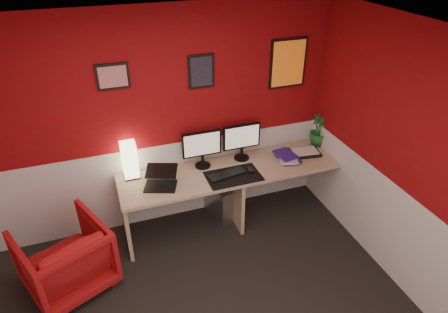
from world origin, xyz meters
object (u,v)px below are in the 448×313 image
shoji_lamp (130,161)px  laptop (160,178)px  monitor_left (202,144)px  pc_tower (220,200)px  desk (234,195)px  armchair (65,258)px  monitor_right (242,137)px  zen_tray (305,152)px  potted_plant (319,130)px

shoji_lamp → laptop: size_ratio=1.21×
monitor_left → pc_tower: (0.19, -0.04, -0.80)m
desk → monitor_left: bearing=150.3°
laptop → armchair: (-1.03, -0.33, -0.49)m
monitor_right → zen_tray: size_ratio=1.66×
potted_plant → desk: bearing=-170.8°
desk → armchair: bearing=-168.3°
shoji_lamp → monitor_left: 0.80m
monitor_left → pc_tower: monitor_left is taller
laptop → monitor_left: bearing=45.2°
monitor_right → pc_tower: (-0.29, -0.06, -0.80)m
laptop → monitor_left: monitor_left is taller
desk → pc_tower: (-0.13, 0.14, -0.14)m
pc_tower → armchair: 1.84m
monitor_left → shoji_lamp: bearing=176.3°
monitor_left → potted_plant: (1.51, 0.01, -0.09)m
monitor_right → pc_tower: bearing=-169.1°
pc_tower → desk: bearing=-60.3°
desk → monitor_left: 0.75m
zen_tray → shoji_lamp: bearing=174.6°
monitor_left → armchair: (-1.57, -0.57, -0.67)m
monitor_right → potted_plant: size_ratio=1.43×
zen_tray → pc_tower: zen_tray is taller
laptop → armchair: laptop is taller
laptop → pc_tower: bearing=36.2°
monitor_right → potted_plant: bearing=-0.1°
laptop → pc_tower: size_ratio=0.73×
monitor_left → potted_plant: monitor_left is taller
monitor_right → desk: bearing=-129.9°
desk → monitor_left: monitor_left is taller
zen_tray → monitor_right: bearing=168.6°
shoji_lamp → armchair: size_ratio=0.52×
desk → shoji_lamp: (-1.12, 0.23, 0.56)m
zen_tray → potted_plant: (0.27, 0.15, 0.19)m
potted_plant → monitor_left: bearing=-179.6°
potted_plant → monitor_right: bearing=179.9°
pc_tower → laptop: bearing=-177.8°
desk → monitor_left: (-0.32, 0.18, 0.66)m
monitor_right → monitor_left: bearing=-178.4°
laptop → monitor_right: 1.07m
zen_tray → laptop: bearing=-176.6°
zen_tray → potted_plant: size_ratio=0.87×
armchair → shoji_lamp: bearing=-165.1°
desk → laptop: bearing=-175.8°
monitor_right → zen_tray: bearing=-11.4°
shoji_lamp → zen_tray: shoji_lamp is taller
shoji_lamp → pc_tower: (0.99, -0.10, -0.70)m
monitor_right → shoji_lamp: bearing=178.3°
desk → laptop: (-0.86, -0.06, 0.47)m
monitor_left → armchair: bearing=-159.9°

